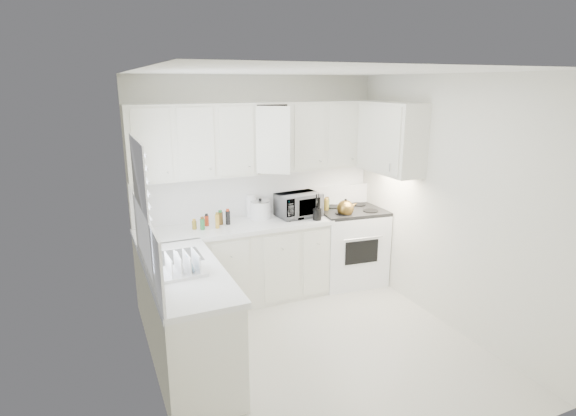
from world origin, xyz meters
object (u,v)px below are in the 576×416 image
microwave (298,202)px  dish_rack (181,263)px  rice_cooker (260,208)px  stove (350,236)px  tea_kettle (345,207)px  utensil_crock (317,207)px

microwave → dish_rack: (-1.64, -1.20, -0.07)m
rice_cooker → dish_rack: rice_cooker is taller
microwave → dish_rack: microwave is taller
stove → tea_kettle: stove is taller
rice_cooker → utensil_crock: 0.68m
stove → dish_rack: stove is taller
dish_rack → rice_cooker: bearing=45.2°
tea_kettle → rice_cooker: bearing=-178.6°
tea_kettle → utensil_crock: bearing=-157.8°
microwave → dish_rack: bearing=-150.3°
microwave → rice_cooker: microwave is taller
tea_kettle → microwave: bearing=177.5°
tea_kettle → utensil_crock: 0.40m
tea_kettle → utensil_crock: (-0.39, -0.02, 0.06)m
rice_cooker → utensil_crock: size_ratio=0.75×
utensil_crock → dish_rack: bearing=-151.4°
microwave → rice_cooker: bearing=160.4°
rice_cooker → utensil_crock: utensil_crock is taller
tea_kettle → dish_rack: bearing=-136.3°
rice_cooker → stove: bearing=-9.5°
microwave → rice_cooker: 0.47m
stove → dish_rack: 2.65m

